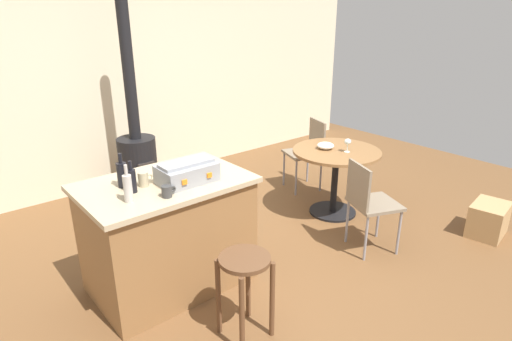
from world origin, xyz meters
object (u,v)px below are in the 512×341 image
(kitchen_island, at_px, (169,234))
(folding_chair_far, at_px, (369,200))
(wooden_stool, at_px, (245,277))
(folding_chair_near, at_px, (308,149))
(bottle_0, at_px, (128,188))
(bottle_1, at_px, (132,180))
(wine_glass, at_px, (348,142))
(bottle_2, at_px, (122,174))
(cup_0, at_px, (167,191))
(cardboard_box, at_px, (488,219))
(dining_table, at_px, (336,166))
(wood_stove, at_px, (137,154))
(serving_bowl, at_px, (326,146))
(cup_1, at_px, (144,179))
(toolbox, at_px, (187,172))

(kitchen_island, bearing_deg, folding_chair_far, -22.76)
(wooden_stool, height_order, folding_chair_near, folding_chair_near)
(wooden_stool, height_order, bottle_0, bottle_0)
(folding_chair_far, distance_m, bottle_1, 2.09)
(folding_chair_near, bearing_deg, wine_glass, -108.52)
(bottle_1, height_order, bottle_2, bottle_2)
(wine_glass, bearing_deg, folding_chair_far, -124.27)
(folding_chair_far, relative_size, bottle_0, 3.26)
(kitchen_island, xyz_separation_m, folding_chair_far, (1.65, -0.69, 0.05))
(cup_0, bearing_deg, cardboard_box, -19.38)
(bottle_0, xyz_separation_m, bottle_2, (0.08, 0.27, -0.00))
(bottle_2, distance_m, cup_0, 0.40)
(dining_table, height_order, wood_stove, wood_stove)
(wood_stove, height_order, bottle_2, wood_stove)
(dining_table, bearing_deg, wine_glass, -73.45)
(bottle_0, bearing_deg, folding_chair_far, -14.40)
(wood_stove, relative_size, serving_bowl, 12.54)
(cup_1, distance_m, serving_bowl, 2.14)
(bottle_0, bearing_deg, cardboard_box, -19.56)
(wood_stove, distance_m, toolbox, 1.99)
(folding_chair_near, relative_size, cardboard_box, 2.03)
(wooden_stool, distance_m, folding_chair_far, 1.56)
(wood_stove, bearing_deg, wooden_stool, -100.35)
(kitchen_island, height_order, bottle_2, bottle_2)
(kitchen_island, xyz_separation_m, cup_0, (-0.12, -0.27, 0.49))
(wooden_stool, height_order, dining_table, dining_table)
(wooden_stool, xyz_separation_m, folding_chair_far, (1.56, 0.15, 0.05))
(kitchen_island, height_order, wine_glass, kitchen_island)
(wooden_stool, bearing_deg, wine_glass, 20.84)
(bottle_1, bearing_deg, wooden_stool, -65.47)
(kitchen_island, distance_m, cup_0, 0.58)
(dining_table, distance_m, toolbox, 1.95)
(dining_table, distance_m, folding_chair_near, 0.75)
(folding_chair_near, relative_size, folding_chair_far, 1.00)
(bottle_2, xyz_separation_m, serving_bowl, (2.25, 0.02, -0.24))
(toolbox, bearing_deg, bottle_2, 151.89)
(bottle_2, bearing_deg, cup_0, -66.37)
(folding_chair_far, height_order, bottle_2, bottle_2)
(bottle_2, bearing_deg, wine_glass, -4.83)
(folding_chair_near, xyz_separation_m, toolbox, (-2.20, -0.82, 0.47))
(kitchen_island, relative_size, folding_chair_far, 1.46)
(bottle_1, relative_size, cardboard_box, 0.55)
(dining_table, relative_size, folding_chair_near, 1.08)
(wine_glass, bearing_deg, bottle_0, -178.25)
(toolbox, relative_size, cup_1, 3.79)
(bottle_2, height_order, cup_1, bottle_2)
(folding_chair_near, bearing_deg, folding_chair_far, -115.75)
(folding_chair_far, height_order, serving_bowl, folding_chair_far)
(dining_table, height_order, wine_glass, wine_glass)
(wooden_stool, xyz_separation_m, wood_stove, (0.48, 2.61, 0.09))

